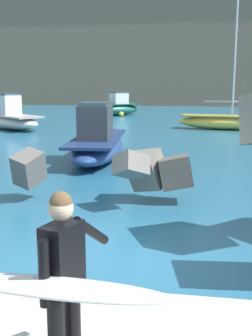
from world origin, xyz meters
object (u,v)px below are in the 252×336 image
at_px(boat_far_left, 116,108).
at_px(mooring_buoy_outer, 121,114).
at_px(boat_near_right, 10,118).
at_px(boat_mid_right, 225,121).
at_px(boat_near_centre, 97,142).
at_px(surfer_with_board, 59,281).

height_order(boat_far_left, mooring_buoy_outer, boat_far_left).
bearing_deg(boat_far_left, boat_near_right, -109.10).
bearing_deg(boat_near_right, boat_mid_right, 7.89).
bearing_deg(boat_near_centre, boat_mid_right, 65.08).
xyz_separation_m(surfer_with_board, boat_far_left, (-6.16, 35.95, -0.55)).
height_order(boat_near_centre, boat_near_right, boat_near_right).
bearing_deg(surfer_with_board, boat_near_centre, 101.60).
bearing_deg(mooring_buoy_outer, boat_near_centre, -82.61).
distance_m(boat_near_centre, boat_mid_right, 13.38).
relative_size(surfer_with_board, boat_near_centre, 0.33).
xyz_separation_m(boat_near_centre, boat_far_left, (-3.60, 23.43, 0.04)).
height_order(boat_near_centre, mooring_buoy_outer, boat_near_centre).
xyz_separation_m(boat_near_right, boat_mid_right, (13.81, 1.91, -0.18)).
xyz_separation_m(boat_near_centre, boat_mid_right, (5.64, 12.13, -0.15)).
distance_m(boat_near_centre, mooring_buoy_outer, 22.22).
distance_m(boat_near_centre, boat_far_left, 23.71).
xyz_separation_m(boat_near_right, mooring_buoy_outer, (5.31, 11.81, -0.49)).
distance_m(surfer_with_board, boat_near_right, 25.15).
distance_m(boat_near_right, boat_mid_right, 13.94).
relative_size(surfer_with_board, boat_near_right, 0.36).
relative_size(boat_near_right, boat_far_left, 1.17).
height_order(surfer_with_board, boat_far_left, boat_far_left).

